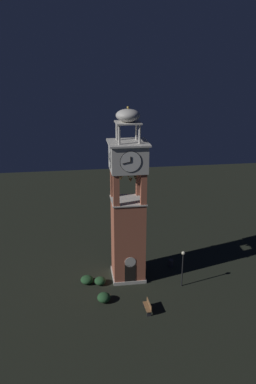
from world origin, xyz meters
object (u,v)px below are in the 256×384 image
lamp_post (183,262)px  trash_bin (171,263)px  clock_tower (128,213)px  park_bench (148,306)px

lamp_post → trash_bin: (-0.14, 3.80, -2.30)m
clock_tower → park_bench: bearing=-81.0°
clock_tower → lamp_post: bearing=-26.8°
park_bench → trash_bin: park_bench is taller
clock_tower → park_bench: (0.95, -5.99, -6.65)m
park_bench → lamp_post: 5.80m
clock_tower → park_bench: size_ratio=10.79×
clock_tower → lamp_post: clock_tower is taller
clock_tower → lamp_post: size_ratio=4.50×
lamp_post → trash_bin: lamp_post is taller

